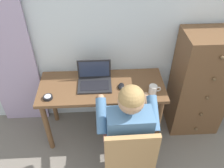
{
  "coord_description": "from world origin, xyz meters",
  "views": [
    {
      "loc": [
        -0.38,
        0.05,
        2.26
      ],
      "look_at": [
        -0.29,
        1.76,
        0.81
      ],
      "focal_mm": 37.3,
      "sensor_mm": 36.0,
      "label": 1
    }
  ],
  "objects_px": {
    "desk": "(102,93)",
    "desk_clock": "(48,97)",
    "coffee_mug": "(153,90)",
    "laptop": "(95,80)",
    "computer_mouse": "(121,86)",
    "dresser": "(200,84)",
    "person_seated": "(127,124)",
    "chair": "(129,154)"
  },
  "relations": [
    {
      "from": "chair",
      "to": "laptop",
      "type": "relative_size",
      "value": 2.59
    },
    {
      "from": "laptop",
      "to": "desk_clock",
      "type": "relative_size",
      "value": 3.79
    },
    {
      "from": "laptop",
      "to": "person_seated",
      "type": "bearing_deg",
      "value": -62.04
    },
    {
      "from": "desk",
      "to": "computer_mouse",
      "type": "xyz_separation_m",
      "value": [
        0.2,
        -0.04,
        0.13
      ]
    },
    {
      "from": "person_seated",
      "to": "desk_clock",
      "type": "bearing_deg",
      "value": 155.6
    },
    {
      "from": "chair",
      "to": "desk_clock",
      "type": "distance_m",
      "value": 0.92
    },
    {
      "from": "desk",
      "to": "desk_clock",
      "type": "bearing_deg",
      "value": -162.46
    },
    {
      "from": "chair",
      "to": "computer_mouse",
      "type": "xyz_separation_m",
      "value": [
        -0.02,
        0.64,
        0.23
      ]
    },
    {
      "from": "laptop",
      "to": "coffee_mug",
      "type": "relative_size",
      "value": 2.84
    },
    {
      "from": "dresser",
      "to": "coffee_mug",
      "type": "relative_size",
      "value": 10.29
    },
    {
      "from": "person_seated",
      "to": "desk",
      "type": "bearing_deg",
      "value": 113.03
    },
    {
      "from": "desk",
      "to": "computer_mouse",
      "type": "distance_m",
      "value": 0.24
    },
    {
      "from": "dresser",
      "to": "coffee_mug",
      "type": "height_order",
      "value": "dresser"
    },
    {
      "from": "person_seated",
      "to": "coffee_mug",
      "type": "distance_m",
      "value": 0.46
    },
    {
      "from": "desk_clock",
      "to": "desk",
      "type": "bearing_deg",
      "value": 17.54
    },
    {
      "from": "dresser",
      "to": "laptop",
      "type": "relative_size",
      "value": 3.62
    },
    {
      "from": "laptop",
      "to": "desk",
      "type": "bearing_deg",
      "value": -26.74
    },
    {
      "from": "desk",
      "to": "chair",
      "type": "height_order",
      "value": "chair"
    },
    {
      "from": "desk",
      "to": "chair",
      "type": "xyz_separation_m",
      "value": [
        0.21,
        -0.68,
        -0.11
      ]
    },
    {
      "from": "desk",
      "to": "dresser",
      "type": "xyz_separation_m",
      "value": [
        1.07,
        0.07,
        0.02
      ]
    },
    {
      "from": "chair",
      "to": "person_seated",
      "type": "bearing_deg",
      "value": 90.81
    },
    {
      "from": "desk",
      "to": "coffee_mug",
      "type": "xyz_separation_m",
      "value": [
        0.5,
        -0.15,
        0.16
      ]
    },
    {
      "from": "chair",
      "to": "computer_mouse",
      "type": "height_order",
      "value": "chair"
    },
    {
      "from": "computer_mouse",
      "to": "desk_clock",
      "type": "xyz_separation_m",
      "value": [
        -0.71,
        -0.13,
        -0.0
      ]
    },
    {
      "from": "desk",
      "to": "chair",
      "type": "bearing_deg",
      "value": -72.57
    },
    {
      "from": "desk",
      "to": "coffee_mug",
      "type": "distance_m",
      "value": 0.54
    },
    {
      "from": "desk",
      "to": "laptop",
      "type": "bearing_deg",
      "value": 153.26
    },
    {
      "from": "chair",
      "to": "desk_clock",
      "type": "xyz_separation_m",
      "value": [
        -0.73,
        0.51,
        0.23
      ]
    },
    {
      "from": "desk",
      "to": "person_seated",
      "type": "bearing_deg",
      "value": -66.97
    },
    {
      "from": "person_seated",
      "to": "coffee_mug",
      "type": "height_order",
      "value": "person_seated"
    },
    {
      "from": "chair",
      "to": "desk_clock",
      "type": "height_order",
      "value": "chair"
    },
    {
      "from": "computer_mouse",
      "to": "coffee_mug",
      "type": "height_order",
      "value": "coffee_mug"
    },
    {
      "from": "desk",
      "to": "coffee_mug",
      "type": "height_order",
      "value": "coffee_mug"
    },
    {
      "from": "dresser",
      "to": "person_seated",
      "type": "distance_m",
      "value": 1.04
    },
    {
      "from": "chair",
      "to": "dresser",
      "type": "bearing_deg",
      "value": 41.08
    },
    {
      "from": "desk_clock",
      "to": "person_seated",
      "type": "bearing_deg",
      "value": -24.4
    },
    {
      "from": "person_seated",
      "to": "computer_mouse",
      "type": "bearing_deg",
      "value": 91.79
    },
    {
      "from": "laptop",
      "to": "computer_mouse",
      "type": "relative_size",
      "value": 3.41
    },
    {
      "from": "desk",
      "to": "desk_clock",
      "type": "height_order",
      "value": "desk_clock"
    },
    {
      "from": "chair",
      "to": "computer_mouse",
      "type": "relative_size",
      "value": 8.83
    },
    {
      "from": "dresser",
      "to": "coffee_mug",
      "type": "distance_m",
      "value": 0.63
    },
    {
      "from": "person_seated",
      "to": "desk_clock",
      "type": "height_order",
      "value": "person_seated"
    }
  ]
}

